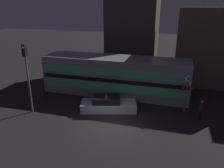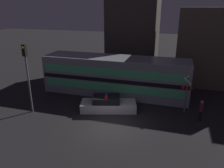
{
  "view_description": "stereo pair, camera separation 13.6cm",
  "coord_description": "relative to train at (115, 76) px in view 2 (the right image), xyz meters",
  "views": [
    {
      "loc": [
        4.0,
        -13.37,
        8.32
      ],
      "look_at": [
        -1.23,
        4.52,
        1.66
      ],
      "focal_mm": 35.0,
      "sensor_mm": 36.0,
      "label": 1
    },
    {
      "loc": [
        4.13,
        -13.33,
        8.32
      ],
      "look_at": [
        -1.23,
        4.52,
        1.66
      ],
      "focal_mm": 35.0,
      "sensor_mm": 36.0,
      "label": 2
    }
  ],
  "objects": [
    {
      "name": "building_center",
      "position": [
        10.2,
        6.49,
        2.26
      ],
      "size": [
        9.34,
        5.54,
        8.22
      ],
      "color": "brown",
      "rests_on": "ground_plane"
    },
    {
      "name": "traffic_light_corner",
      "position": [
        -5.48,
        -5.93,
        1.97
      ],
      "size": [
        0.3,
        0.46,
        5.62
      ],
      "color": "slate",
      "rests_on": "ground_plane"
    },
    {
      "name": "crossing_signal_near",
      "position": [
        6.67,
        -2.46,
        0.05
      ],
      "size": [
        0.86,
        0.33,
        3.12
      ],
      "color": "slate",
      "rests_on": "ground_plane"
    },
    {
      "name": "pedestrian",
      "position": [
        7.8,
        -3.47,
        -1.0
      ],
      "size": [
        0.28,
        0.28,
        1.64
      ],
      "color": "black",
      "rests_on": "ground_plane"
    },
    {
      "name": "police_car",
      "position": [
        0.48,
        -3.8,
        -1.34
      ],
      "size": [
        4.9,
        2.93,
        1.37
      ],
      "rotation": [
        0.0,
        0.0,
        0.28
      ],
      "color": "silver",
      "rests_on": "ground_plane"
    },
    {
      "name": "building_left",
      "position": [
        0.1,
        8.14,
        2.88
      ],
      "size": [
        6.0,
        5.57,
        9.45
      ],
      "color": "#47423D",
      "rests_on": "ground_plane"
    },
    {
      "name": "ground_plane",
      "position": [
        1.49,
        -6.42,
        -1.85
      ],
      "size": [
        120.0,
        120.0,
        0.0
      ],
      "primitive_type": "plane",
      "color": "#262326"
    },
    {
      "name": "train",
      "position": [
        0.0,
        0.0,
        0.0
      ],
      "size": [
        14.13,
        3.21,
        3.69
      ],
      "color": "gray",
      "rests_on": "ground_plane"
    }
  ]
}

